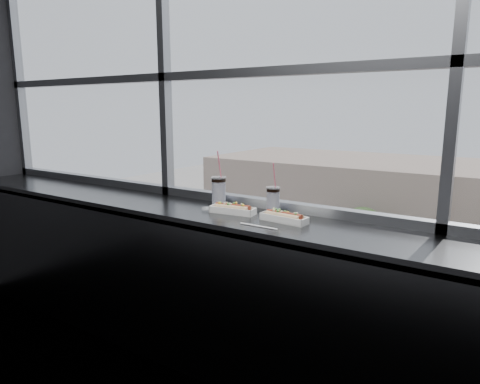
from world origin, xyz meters
The scene contains 18 objects.
wall_back_lower centered at (0.00, 1.50, 0.55)m, with size 6.00×6.00×0.00m, color black.
window_glass centered at (0.00, 1.52, 2.30)m, with size 6.00×6.00×0.00m, color silver.
window_mullions centered at (0.00, 1.50, 2.30)m, with size 6.00×0.08×2.40m, color gray, non-canonical shape.
counter centered at (0.00, 1.23, 1.07)m, with size 6.00×0.55×0.06m, color #515253.
counter_fascia centered at (0.00, 0.97, 0.55)m, with size 6.00×0.04×1.04m, color #515253.
hotdog_tray_left centered at (-0.20, 1.24, 1.13)m, with size 0.31×0.14×0.07m.
hotdog_tray_right centered at (0.17, 1.23, 1.13)m, with size 0.30×0.12×0.07m.
soda_cup_left centered at (-0.41, 1.37, 1.21)m, with size 0.11×0.11×0.39m.
soda_cup_right centered at (0.02, 1.37, 1.20)m, with size 0.09×0.09×0.33m.
loose_straw centered at (0.10, 1.05, 1.10)m, with size 0.01×0.01×0.24m, color white.
wrapper centered at (-0.37, 1.21, 1.11)m, with size 0.11×0.08×0.03m, color silver.
street_asphalt centered at (0.00, 21.50, -10.97)m, with size 80.00×10.00×0.06m, color black.
far_sidewalk centered at (0.00, 29.50, -10.98)m, with size 80.00×6.00×0.04m, color #9E9993.
car_near_a centered at (-15.75, 17.50, -9.95)m, with size 5.95×2.48×1.98m, color #979797.
car_near_c centered at (-1.23, 17.50, -9.79)m, with size 6.92×2.88×2.31m, color #9E2F14.
car_far_a centered at (-11.37, 25.50, -9.95)m, with size 5.91×2.46×1.97m, color black.
pedestrian_b centered at (-0.36, 29.68, -9.90)m, with size 0.94×0.71×2.12m, color #66605B.
tree_left centered at (-7.80, 29.50, -7.18)m, with size 3.61×3.61×5.64m.
Camera 1 is at (1.31, -0.98, 1.77)m, focal length 32.00 mm.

